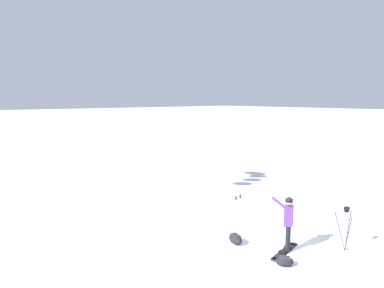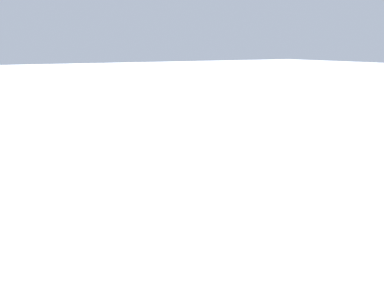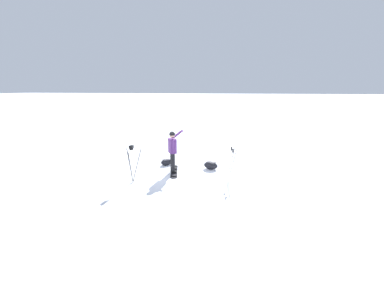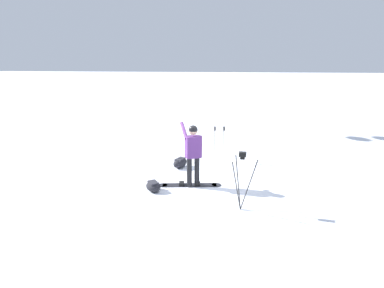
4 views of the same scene
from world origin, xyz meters
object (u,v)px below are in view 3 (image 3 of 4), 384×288
(snowboarder, at_px, (173,148))
(gear_bag_large, at_px, (166,162))
(snowboard, at_px, (174,171))
(gear_bag_small, at_px, (211,165))
(ski_poles, at_px, (232,159))
(camera_tripod, at_px, (132,156))

(snowboarder, bearing_deg, gear_bag_large, -58.64)
(snowboard, relative_size, gear_bag_small, 2.50)
(snowboard, height_order, ski_poles, ski_poles)
(snowboard, relative_size, camera_tripod, 1.23)
(ski_poles, bearing_deg, gear_bag_small, -50.10)
(snowboard, relative_size, ski_poles, 1.40)
(camera_tripod, bearing_deg, ski_poles, -163.60)
(camera_tripod, bearing_deg, gear_bag_small, -139.96)
(snowboarder, xyz_separation_m, gear_bag_small, (-1.47, -0.78, -0.89))
(camera_tripod, height_order, ski_poles, camera_tripod)
(gear_bag_large, relative_size, camera_tripod, 0.45)
(snowboarder, distance_m, camera_tripod, 1.81)
(gear_bag_small, bearing_deg, snowboarder, 28.13)
(gear_bag_large, xyz_separation_m, ski_poles, (-3.00, 1.31, 0.68))
(gear_bag_small, relative_size, ski_poles, 0.56)
(camera_tripod, xyz_separation_m, ski_poles, (-3.55, -1.05, -0.18))
(gear_bag_small, bearing_deg, camera_tripod, 40.04)
(snowboarder, bearing_deg, camera_tripod, 50.99)
(snowboarder, relative_size, ski_poles, 1.42)
(snowboarder, height_order, gear_bag_large, snowboarder)
(snowboarder, distance_m, snowboard, 1.04)
(snowboard, relative_size, gear_bag_large, 2.76)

